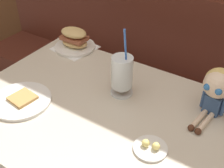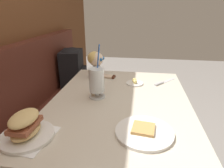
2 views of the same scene
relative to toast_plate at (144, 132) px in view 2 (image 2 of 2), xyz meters
The scene contains 9 objects.
booth_bench 0.92m from the toast_plate, 69.08° to the left, with size 2.60×0.48×1.00m.
diner_table 0.38m from the toast_plate, 25.10° to the left, with size 1.11×0.81×0.74m.
toast_plate is the anchor object (origin of this frame).
milkshake_glass 0.43m from the toast_plate, 40.78° to the left, with size 0.10×0.10×0.32m.
sandwich_plate 0.49m from the toast_plate, 101.64° to the left, with size 0.22×0.22×0.12m.
butter_saucer 0.57m from the toast_plate, ahead, with size 0.12×0.12×0.04m.
butter_knife 0.62m from the toast_plate, 12.14° to the right, with size 0.19×0.17×0.01m.
seated_doll 0.79m from the toast_plate, 27.97° to the left, with size 0.12×0.22×0.20m.
backpack 1.40m from the toast_plate, 32.03° to the left, with size 0.32×0.28×0.41m.
Camera 2 is at (-0.99, 0.08, 1.24)m, focal length 30.60 mm.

